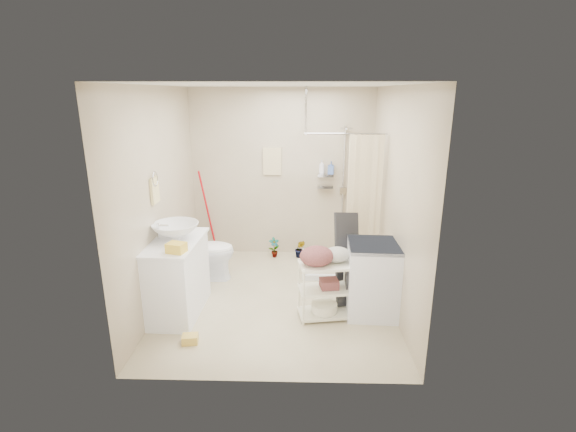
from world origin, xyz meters
name	(u,v)px	position (x,y,z in m)	size (l,w,h in m)	color
floor	(277,298)	(0.00, 0.00, 0.00)	(3.20, 3.20, 0.00)	beige
ceiling	(276,85)	(0.00, 0.00, 2.60)	(2.80, 3.20, 0.04)	silver
wall_back	(282,174)	(0.00, 1.60, 1.30)	(2.80, 0.04, 2.60)	#BBAD91
wall_front	(266,248)	(0.00, -1.60, 1.30)	(2.80, 0.04, 2.60)	#BBAD91
wall_left	(160,199)	(-1.40, 0.00, 1.30)	(0.04, 3.20, 2.60)	#BBAD91
wall_right	(395,200)	(1.40, 0.00, 1.30)	(0.04, 3.20, 2.60)	#BBAD91
vanity	(176,277)	(-1.16, -0.37, 0.45)	(0.57, 1.02, 0.90)	white
sink	(176,231)	(-1.15, -0.28, 0.99)	(0.54, 0.54, 0.18)	silver
counter_basket	(176,248)	(-1.02, -0.72, 0.95)	(0.19, 0.15, 0.10)	yellow
floor_basket	(190,337)	(-0.86, -1.01, 0.06)	(0.24, 0.18, 0.13)	#E8C14E
toilet	(205,250)	(-1.04, 0.58, 0.41)	(0.46, 0.81, 0.82)	white
mop	(205,213)	(-1.22, 1.49, 0.69)	(0.13, 0.13, 1.38)	red
potted_plant_a	(274,248)	(-0.12, 1.37, 0.16)	(0.17, 0.12, 0.32)	brown
potted_plant_b	(300,249)	(0.29, 1.38, 0.15)	(0.16, 0.13, 0.29)	brown
hanging_towel	(272,161)	(-0.15, 1.58, 1.50)	(0.28, 0.03, 0.42)	beige
towel_ring	(155,189)	(-1.38, -0.20, 1.47)	(0.04, 0.22, 0.34)	#EBDA8B
tp_holder	(168,243)	(-1.36, 0.05, 0.72)	(0.08, 0.12, 0.14)	silver
shower	(339,199)	(0.85, 1.05, 1.05)	(1.10, 1.10, 2.10)	silver
shampoo_bottle_a	(322,167)	(0.61, 1.52, 1.43)	(0.08, 0.08, 0.21)	silver
shampoo_bottle_b	(331,168)	(0.75, 1.52, 1.42)	(0.09, 0.09, 0.19)	#425FA3
washing_machine	(373,279)	(1.14, -0.31, 0.43)	(0.59, 0.61, 0.87)	silver
laundry_rack	(325,285)	(0.57, -0.44, 0.40)	(0.58, 0.34, 0.80)	silver
ironing_board	(347,259)	(0.86, -0.08, 0.59)	(0.33, 0.10, 1.17)	black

